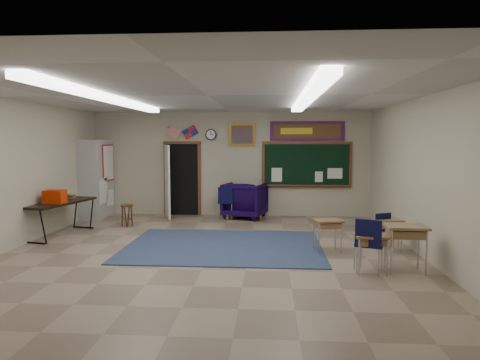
# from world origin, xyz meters

# --- Properties ---
(floor) EXTENTS (9.00, 9.00, 0.00)m
(floor) POSITION_xyz_m (0.00, 0.00, 0.00)
(floor) COLOR gray
(floor) RESTS_ON ground
(back_wall) EXTENTS (8.00, 0.04, 3.00)m
(back_wall) POSITION_xyz_m (0.00, 4.50, 1.50)
(back_wall) COLOR #B4AD92
(back_wall) RESTS_ON floor
(front_wall) EXTENTS (8.00, 0.04, 3.00)m
(front_wall) POSITION_xyz_m (0.00, -4.50, 1.50)
(front_wall) COLOR #B4AD92
(front_wall) RESTS_ON floor
(left_wall) EXTENTS (0.04, 9.00, 3.00)m
(left_wall) POSITION_xyz_m (-4.00, 0.00, 1.50)
(left_wall) COLOR #B4AD92
(left_wall) RESTS_ON floor
(right_wall) EXTENTS (0.04, 9.00, 3.00)m
(right_wall) POSITION_xyz_m (4.00, 0.00, 1.50)
(right_wall) COLOR #B4AD92
(right_wall) RESTS_ON floor
(ceiling) EXTENTS (8.00, 9.00, 0.04)m
(ceiling) POSITION_xyz_m (0.00, 0.00, 3.00)
(ceiling) COLOR silver
(ceiling) RESTS_ON back_wall
(area_rug) EXTENTS (4.00, 3.00, 0.02)m
(area_rug) POSITION_xyz_m (0.20, 0.80, 0.01)
(area_rug) COLOR #2D3B57
(area_rug) RESTS_ON floor
(fluorescent_strips) EXTENTS (3.86, 6.00, 0.10)m
(fluorescent_strips) POSITION_xyz_m (0.00, 0.00, 2.94)
(fluorescent_strips) COLOR white
(fluorescent_strips) RESTS_ON ceiling
(doorway) EXTENTS (1.10, 0.89, 2.16)m
(doorway) POSITION_xyz_m (-1.50, 4.35, 1.06)
(doorway) COLOR black
(doorway) RESTS_ON back_wall
(chalkboard) EXTENTS (2.55, 0.14, 1.30)m
(chalkboard) POSITION_xyz_m (2.20, 4.46, 1.46)
(chalkboard) COLOR brown
(chalkboard) RESTS_ON back_wall
(bulletin_board) EXTENTS (2.10, 0.05, 0.55)m
(bulletin_board) POSITION_xyz_m (2.20, 4.47, 2.45)
(bulletin_board) COLOR #9F0D1B
(bulletin_board) RESTS_ON back_wall
(framed_art_print) EXTENTS (0.75, 0.05, 0.65)m
(framed_art_print) POSITION_xyz_m (0.35, 4.47, 2.35)
(framed_art_print) COLOR #9C661E
(framed_art_print) RESTS_ON back_wall
(wall_clock) EXTENTS (0.32, 0.05, 0.32)m
(wall_clock) POSITION_xyz_m (-0.55, 4.47, 2.35)
(wall_clock) COLOR black
(wall_clock) RESTS_ON back_wall
(wall_flags) EXTENTS (1.16, 0.06, 0.70)m
(wall_flags) POSITION_xyz_m (-1.40, 4.44, 2.48)
(wall_flags) COLOR red
(wall_flags) RESTS_ON back_wall
(storage_cabinet) EXTENTS (0.59, 1.25, 2.20)m
(storage_cabinet) POSITION_xyz_m (-3.71, 3.85, 1.10)
(storage_cabinet) COLOR #A5A4A0
(storage_cabinet) RESTS_ON floor
(wingback_armchair) EXTENTS (1.34, 1.36, 1.01)m
(wingback_armchair) POSITION_xyz_m (0.45, 4.12, 0.50)
(wingback_armchair) COLOR black
(wingback_armchair) RESTS_ON floor
(student_chair_reading) EXTENTS (0.51, 0.51, 0.90)m
(student_chair_reading) POSITION_xyz_m (-0.03, 3.88, 0.45)
(student_chair_reading) COLOR black
(student_chair_reading) RESTS_ON floor
(student_chair_desk_a) EXTENTS (0.60, 0.60, 0.92)m
(student_chair_desk_a) POSITION_xyz_m (2.79, -0.79, 0.46)
(student_chair_desk_a) COLOR black
(student_chair_desk_a) RESTS_ON floor
(student_chair_desk_b) EXTENTS (0.49, 0.49, 0.75)m
(student_chair_desk_b) POSITION_xyz_m (3.44, 0.50, 0.38)
(student_chair_desk_b) COLOR black
(student_chair_desk_b) RESTS_ON floor
(student_desk_front_left) EXTENTS (0.60, 0.50, 0.64)m
(student_desk_front_left) POSITION_xyz_m (2.28, 0.52, 0.36)
(student_desk_front_left) COLOR olive
(student_desk_front_left) RESTS_ON floor
(student_desk_front_right) EXTENTS (0.60, 0.49, 0.64)m
(student_desk_front_right) POSITION_xyz_m (3.47, 0.67, 0.36)
(student_desk_front_right) COLOR olive
(student_desk_front_right) RESTS_ON floor
(student_desk_back_left) EXTENTS (0.55, 0.41, 0.64)m
(student_desk_back_left) POSITION_xyz_m (2.80, -0.82, 0.36)
(student_desk_back_left) COLOR olive
(student_desk_back_left) RESTS_ON floor
(student_desk_back_right) EXTENTS (0.67, 0.51, 0.79)m
(student_desk_back_right) POSITION_xyz_m (3.38, -0.73, 0.44)
(student_desk_back_right) COLOR olive
(student_desk_back_right) RESTS_ON floor
(folding_table) EXTENTS (1.00, 1.99, 1.08)m
(folding_table) POSITION_xyz_m (-3.65, 1.56, 0.43)
(folding_table) COLOR black
(folding_table) RESTS_ON floor
(wooden_stool) EXTENTS (0.32, 0.32, 0.56)m
(wooden_stool) POSITION_xyz_m (-2.47, 2.67, 0.29)
(wooden_stool) COLOR #4A2D16
(wooden_stool) RESTS_ON floor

